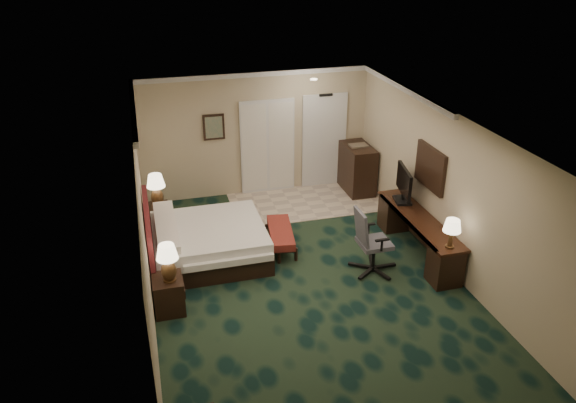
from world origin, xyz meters
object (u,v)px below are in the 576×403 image
object	(u,v)px
lamp_near	(168,263)
bed_bench	(281,239)
nightstand_far	(158,219)
desk_chair	(375,240)
lamp_far	(157,191)
bed	(210,242)
nightstand_near	(169,294)
minibar	(357,169)
desk	(417,236)
tv	(404,185)

from	to	relation	value
lamp_near	bed_bench	world-z (taller)	lamp_near
nightstand_far	desk_chair	bearing A→B (deg)	-34.22
nightstand_far	lamp_far	distance (m)	0.61
bed	bed_bench	distance (m)	1.31
bed_bench	nightstand_far	bearing A→B (deg)	158.74
nightstand_near	minibar	size ratio (longest dim) A/B	0.54
nightstand_near	lamp_far	distance (m)	2.66
lamp_near	minibar	world-z (taller)	lamp_near
desk	desk_chair	xyz separation A→B (m)	(-0.99, -0.33, 0.23)
nightstand_near	lamp_near	size ratio (longest dim) A/B	0.92
nightstand_near	desk	xyz separation A→B (m)	(4.46, 0.55, 0.07)
nightstand_far	lamp_near	distance (m)	2.71
lamp_far	nightstand_near	bearing A→B (deg)	-90.62
nightstand_far	lamp_far	xyz separation A→B (m)	(0.03, 0.00, 0.60)
nightstand_far	bed_bench	bearing A→B (deg)	-29.89
lamp_near	lamp_far	xyz separation A→B (m)	(-0.01, 2.65, 0.01)
nightstand_far	lamp_near	size ratio (longest dim) A/B	0.91
bed	desk_chair	distance (m)	2.91
nightstand_far	lamp_far	world-z (taller)	lamp_far
lamp_far	desk	xyz separation A→B (m)	(4.44, -2.04, -0.53)
nightstand_far	desk_chair	distance (m)	4.22
bed_bench	minibar	world-z (taller)	minibar
lamp_near	bed_bench	size ratio (longest dim) A/B	0.52
tv	minibar	distance (m)	2.22
nightstand_far	minibar	bearing A→B (deg)	10.48
nightstand_near	desk_chair	xyz separation A→B (m)	(3.48, 0.22, 0.31)
nightstand_far	lamp_near	xyz separation A→B (m)	(0.04, -2.64, 0.60)
nightstand_far	bed_bench	xyz separation A→B (m)	(2.13, -1.23, -0.08)
bed	desk	world-z (taller)	desk
lamp_near	tv	xyz separation A→B (m)	(4.42, 1.30, 0.17)
bed	bed_bench	world-z (taller)	bed
tv	desk_chair	xyz separation A→B (m)	(-0.99, -1.03, -0.46)
lamp_near	desk	bearing A→B (deg)	7.80
bed	tv	world-z (taller)	tv
bed	desk	size ratio (longest dim) A/B	0.78
bed	tv	distance (m)	3.72
bed	nightstand_near	xyz separation A→B (m)	(-0.83, -1.39, -0.02)
bed	nightstand_near	bearing A→B (deg)	-120.76
bed_bench	minibar	distance (m)	3.09
nightstand_near	tv	xyz separation A→B (m)	(4.46, 1.25, 0.77)
lamp_far	tv	distance (m)	4.64
tv	minibar	bearing A→B (deg)	102.68
bed_bench	minibar	size ratio (longest dim) A/B	1.11
nightstand_near	desk_chair	distance (m)	3.50
lamp_near	tv	bearing A→B (deg)	16.41
lamp_near	lamp_far	size ratio (longest dim) A/B	0.95
desk_chair	desk	bearing A→B (deg)	18.02
bed	tv	bearing A→B (deg)	-2.16
nightstand_near	minibar	bearing A→B (deg)	37.62
desk	tv	bearing A→B (deg)	90.03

